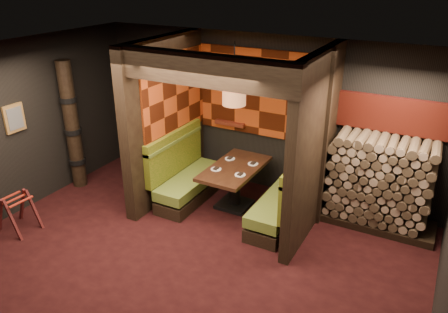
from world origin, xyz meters
TOP-DOWN VIEW (x-y plane):
  - floor at (0.00, 0.00)m, footprint 6.50×5.50m
  - ceiling at (0.00, 0.00)m, footprint 6.50×5.50m
  - wall_back at (0.00, 2.76)m, footprint 6.50×0.02m
  - wall_left at (-3.26, 0.00)m, footprint 0.02×5.50m
  - partition_left at (-1.35, 1.65)m, footprint 0.20×2.20m
  - partition_right at (1.30, 1.70)m, footprint 0.15×2.10m
  - header_beam at (-0.02, 0.70)m, footprint 2.85×0.18m
  - tapa_back_panel at (-0.02, 2.71)m, footprint 2.40×0.06m
  - tapa_side_panel at (-1.23, 1.82)m, footprint 0.04×1.85m
  - lacquer_shelf at (-0.60, 2.65)m, footprint 0.60×0.12m
  - booth_bench_left at (-0.96, 1.65)m, footprint 0.68×1.60m
  - booth_bench_right at (0.93, 1.65)m, footprint 0.68×1.60m
  - dining_table at (-0.06, 1.79)m, footprint 0.79×1.44m
  - place_settings at (-0.06, 1.79)m, footprint 0.63×0.68m
  - pendant_lamp at (-0.06, 1.74)m, footprint 0.38×0.38m
  - framed_picture at (-3.22, 0.10)m, footprint 0.05×0.36m
  - luggage_rack at (-2.75, -0.50)m, footprint 0.63×0.46m
  - totem_column at (-3.05, 1.10)m, footprint 0.31×0.31m
  - firewood_stack at (2.29, 2.35)m, footprint 1.73×0.70m
  - mosaic_header at (2.29, 2.68)m, footprint 1.83×0.10m
  - bay_front_post at (1.39, 1.96)m, footprint 0.08×0.08m

SIDE VIEW (x-z plane):
  - floor at x=0.00m, z-range -0.02..0.00m
  - luggage_rack at x=-2.75m, z-range 0.00..0.67m
  - booth_bench_left at x=-0.96m, z-range -0.17..0.97m
  - booth_bench_right at x=0.93m, z-range -0.17..0.97m
  - dining_table at x=-0.06m, z-range 0.14..0.90m
  - firewood_stack at x=2.29m, z-range 0.00..1.50m
  - place_settings at x=-0.06m, z-range 0.75..0.78m
  - lacquer_shelf at x=-0.60m, z-range 1.15..1.21m
  - totem_column at x=-3.05m, z-range -0.01..2.39m
  - wall_back at x=0.00m, z-range 0.00..2.85m
  - wall_left at x=-3.26m, z-range 0.00..2.85m
  - partition_left at x=-1.35m, z-range 0.00..2.85m
  - partition_right at x=1.30m, z-range 0.00..2.85m
  - bay_front_post at x=1.39m, z-range 0.00..2.85m
  - framed_picture at x=-3.22m, z-range 1.39..1.85m
  - mosaic_header at x=2.29m, z-range 1.50..2.06m
  - tapa_back_panel at x=-0.02m, z-range 1.04..2.60m
  - tapa_side_panel at x=-1.23m, z-range 1.12..2.58m
  - pendant_lamp at x=-0.06m, z-range 1.59..2.58m
  - header_beam at x=-0.02m, z-range 2.41..2.85m
  - ceiling at x=0.00m, z-range 2.85..2.87m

